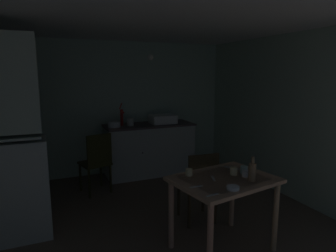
% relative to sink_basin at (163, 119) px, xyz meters
% --- Properties ---
extents(ground_plane, '(5.19, 5.19, 0.00)m').
position_rel_sink_basin_xyz_m(ground_plane, '(-0.82, -1.46, -0.99)').
color(ground_plane, brown).
extents(wall_back, '(4.29, 0.10, 2.36)m').
position_rel_sink_basin_xyz_m(wall_back, '(-0.82, 0.37, 0.19)').
color(wall_back, '#AFC9B1').
rests_on(wall_back, ground).
extents(wall_right, '(0.10, 3.66, 2.36)m').
position_rel_sink_basin_xyz_m(wall_right, '(1.33, -1.46, 0.19)').
color(wall_right, '#B0C8AE').
rests_on(wall_right, ground).
extents(ceiling_slab, '(4.29, 3.66, 0.10)m').
position_rel_sink_basin_xyz_m(ceiling_slab, '(-0.82, -1.46, 1.42)').
color(ceiling_slab, silver).
extents(counter_cabinet, '(1.57, 0.64, 0.91)m').
position_rel_sink_basin_xyz_m(counter_cabinet, '(-0.26, -0.00, -0.53)').
color(counter_cabinet, '#B2B6AE').
rests_on(counter_cabinet, ground).
extents(sink_basin, '(0.44, 0.34, 0.15)m').
position_rel_sink_basin_xyz_m(sink_basin, '(0.00, 0.00, 0.00)').
color(sink_basin, silver).
rests_on(sink_basin, counter_cabinet).
extents(hand_pump, '(0.05, 0.27, 0.39)m').
position_rel_sink_basin_xyz_m(hand_pump, '(-0.74, 0.05, 0.09)').
color(hand_pump, '#B21E19').
rests_on(hand_pump, counter_cabinet).
extents(mixing_bowl_counter, '(0.21, 0.21, 0.09)m').
position_rel_sink_basin_xyz_m(mixing_bowl_counter, '(-0.90, -0.05, -0.03)').
color(mixing_bowl_counter, white).
rests_on(mixing_bowl_counter, counter_cabinet).
extents(stoneware_crock, '(0.12, 0.12, 0.13)m').
position_rel_sink_basin_xyz_m(stoneware_crock, '(-0.61, -0.03, -0.01)').
color(stoneware_crock, beige).
rests_on(stoneware_crock, counter_cabinet).
extents(dining_table, '(1.09, 0.88, 0.77)m').
position_rel_sink_basin_xyz_m(dining_table, '(-0.36, -2.54, -0.33)').
color(dining_table, tan).
rests_on(dining_table, ground).
extents(chair_far_side, '(0.43, 0.43, 0.88)m').
position_rel_sink_basin_xyz_m(chair_far_side, '(-0.31, -1.94, -0.51)').
color(chair_far_side, '#342716').
rests_on(chair_far_side, ground).
extents(chair_by_counter, '(0.49, 0.49, 0.93)m').
position_rel_sink_basin_xyz_m(chair_by_counter, '(-1.29, -0.56, -0.49)').
color(chair_by_counter, '#2F2C0F').
rests_on(chair_by_counter, ground).
extents(serving_bowl_wide, '(0.11, 0.11, 0.03)m').
position_rel_sink_basin_xyz_m(serving_bowl_wide, '(-0.45, -2.82, -0.20)').
color(serving_bowl_wide, white).
rests_on(serving_bowl_wide, dining_table).
extents(teacup_cream, '(0.08, 0.08, 0.08)m').
position_rel_sink_basin_xyz_m(teacup_cream, '(-0.21, -2.49, -0.18)').
color(teacup_cream, beige).
rests_on(teacup_cream, dining_table).
extents(mug_dark, '(0.07, 0.07, 0.08)m').
position_rel_sink_basin_xyz_m(mug_dark, '(-0.09, -2.50, -0.18)').
color(mug_dark, '#ADD1C1').
rests_on(mug_dark, dining_table).
extents(mug_tall, '(0.07, 0.07, 0.07)m').
position_rel_sink_basin_xyz_m(mug_tall, '(-0.65, -2.33, -0.18)').
color(mug_tall, beige).
rests_on(mug_tall, dining_table).
extents(teacup_mint, '(0.06, 0.06, 0.07)m').
position_rel_sink_basin_xyz_m(teacup_mint, '(-0.14, -2.59, -0.18)').
color(teacup_mint, white).
rests_on(teacup_mint, dining_table).
extents(glass_bottle, '(0.07, 0.07, 0.24)m').
position_rel_sink_basin_xyz_m(glass_bottle, '(-0.15, -2.70, -0.12)').
color(glass_bottle, olive).
rests_on(glass_bottle, dining_table).
extents(table_knife, '(0.12, 0.19, 0.00)m').
position_rel_sink_basin_xyz_m(table_knife, '(-0.10, -2.33, -0.21)').
color(table_knife, silver).
rests_on(table_knife, dining_table).
extents(teaspoon_near_bowl, '(0.07, 0.14, 0.00)m').
position_rel_sink_basin_xyz_m(teaspoon_near_bowl, '(-0.47, -2.50, -0.21)').
color(teaspoon_near_bowl, beige).
rests_on(teaspoon_near_bowl, dining_table).
extents(teaspoon_by_cup, '(0.13, 0.02, 0.00)m').
position_rel_sink_basin_xyz_m(teaspoon_by_cup, '(-0.73, -2.64, -0.21)').
color(teaspoon_by_cup, beige).
rests_on(teaspoon_by_cup, dining_table).
extents(serving_spoon, '(0.13, 0.04, 0.00)m').
position_rel_sink_basin_xyz_m(serving_spoon, '(-0.69, -2.86, -0.21)').
color(serving_spoon, beige).
rests_on(serving_spoon, dining_table).
extents(pendant_bulb, '(0.08, 0.08, 0.08)m').
position_rel_sink_basin_xyz_m(pendant_bulb, '(-0.61, -1.08, 1.02)').
color(pendant_bulb, '#F9EFCC').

